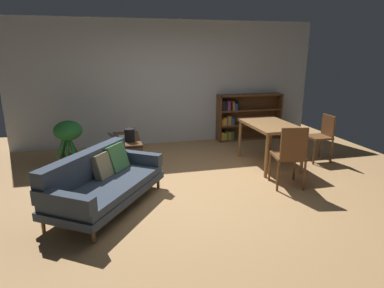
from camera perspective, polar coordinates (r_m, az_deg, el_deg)
The scene contains 11 objects.
ground_plane at distance 5.15m, azimuth 1.58°, elevation -7.31°, with size 8.16×8.16×0.00m, color tan.
back_wall_panel at distance 7.40m, azimuth -4.10°, elevation 10.55°, with size 6.80×0.10×2.70m, color silver.
fabric_couch at distance 4.56m, azimuth -15.40°, elevation -6.13°, with size 1.68×1.92×0.74m.
media_console at distance 6.10m, azimuth -11.24°, elevation -1.38°, with size 0.47×1.08×0.51m.
open_laptop at distance 6.09m, azimuth -12.38°, elevation 1.30°, with size 0.42×0.34×0.09m.
desk_speaker at distance 5.78m, azimuth -10.86°, elevation 1.54°, with size 0.18×0.18×0.23m.
potted_floor_plant at distance 6.29m, azimuth -20.80°, elevation 1.04°, with size 0.50×0.50×0.84m.
dining_table at distance 6.06m, azimuth 13.49°, elevation 2.70°, with size 0.77×1.25×0.78m.
dining_chair_near at distance 5.13m, azimuth 16.77°, elevation -1.58°, with size 0.52×0.53×0.97m.
dining_chair_far at distance 6.66m, azimuth 21.77°, elevation 1.50°, with size 0.41×0.40×0.88m.
bookshelf at distance 7.86m, azimuth 9.13°, elevation 4.72°, with size 1.56×0.31×1.08m.
Camera 1 is at (-1.30, -4.56, 2.02)m, focal length 30.47 mm.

